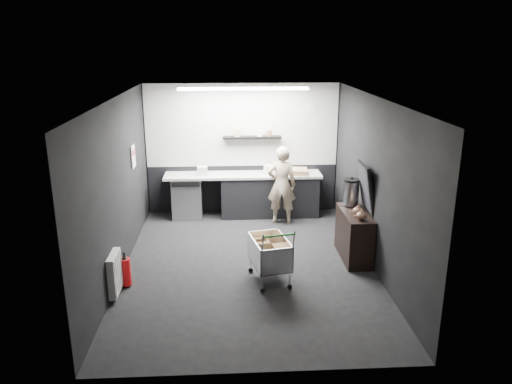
{
  "coord_description": "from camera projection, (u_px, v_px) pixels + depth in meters",
  "views": [
    {
      "loc": [
        -0.31,
        -7.44,
        3.54
      ],
      "look_at": [
        0.15,
        0.4,
        1.13
      ],
      "focal_mm": 35.0,
      "sensor_mm": 36.0,
      "label": 1
    }
  ],
  "objects": [
    {
      "name": "fire_extinguisher",
      "position": [
        125.0,
        271.0,
        7.39
      ],
      "size": [
        0.16,
        0.16,
        0.52
      ],
      "color": "red",
      "rests_on": "floor"
    },
    {
      "name": "pink_tub",
      "position": [
        268.0,
        169.0,
        10.2
      ],
      "size": [
        0.17,
        0.17,
        0.17
      ],
      "primitive_type": "cylinder",
      "color": "silver",
      "rests_on": "prep_counter"
    },
    {
      "name": "poster_red_band",
      "position": [
        133.0,
        153.0,
        8.81
      ],
      "size": [
        0.02,
        0.22,
        0.1
      ],
      "primitive_type": "cube",
      "color": "red",
      "rests_on": "poster"
    },
    {
      "name": "poster",
      "position": [
        133.0,
        157.0,
        8.83
      ],
      "size": [
        0.02,
        0.3,
        0.4
      ],
      "primitive_type": "cube",
      "color": "silver",
      "rests_on": "wall_left"
    },
    {
      "name": "sideboard",
      "position": [
        355.0,
        228.0,
        8.31
      ],
      "size": [
        0.46,
        1.08,
        1.62
      ],
      "color": "black",
      "rests_on": "floor"
    },
    {
      "name": "wall_front",
      "position": [
        259.0,
        261.0,
        5.13
      ],
      "size": [
        5.5,
        0.0,
        5.5
      ],
      "primitive_type": "plane",
      "rotation": [
        -1.57,
        0.0,
        0.0
      ],
      "color": "black",
      "rests_on": "floor"
    },
    {
      "name": "wall_left",
      "position": [
        118.0,
        188.0,
        7.65
      ],
      "size": [
        0.0,
        5.5,
        5.5
      ],
      "primitive_type": "plane",
      "rotation": [
        1.57,
        0.0,
        1.57
      ],
      "color": "black",
      "rests_on": "floor"
    },
    {
      "name": "ceiling_strip",
      "position": [
        243.0,
        89.0,
        9.14
      ],
      "size": [
        2.4,
        0.2,
        0.04
      ],
      "primitive_type": "cube",
      "color": "white",
      "rests_on": "ceiling"
    },
    {
      "name": "prep_counter",
      "position": [
        250.0,
        194.0,
        10.34
      ],
      "size": [
        3.2,
        0.61,
        0.9
      ],
      "color": "black",
      "rests_on": "floor"
    },
    {
      "name": "floating_shelf",
      "position": [
        252.0,
        137.0,
        10.19
      ],
      "size": [
        1.2,
        0.22,
        0.04
      ],
      "primitive_type": "cube",
      "color": "black",
      "rests_on": "wall_back"
    },
    {
      "name": "person",
      "position": [
        282.0,
        185.0,
        9.85
      ],
      "size": [
        0.61,
        0.43,
        1.56
      ],
      "primitive_type": "imported",
      "rotation": [
        0.0,
        0.0,
        3.04
      ],
      "color": "beige",
      "rests_on": "floor"
    },
    {
      "name": "wall_right",
      "position": [
        374.0,
        184.0,
        7.87
      ],
      "size": [
        0.0,
        5.5,
        5.5
      ],
      "primitive_type": "plane",
      "rotation": [
        1.57,
        0.0,
        -1.57
      ],
      "color": "black",
      "rests_on": "floor"
    },
    {
      "name": "wall_back",
      "position": [
        242.0,
        149.0,
        10.38
      ],
      "size": [
        5.5,
        0.0,
        5.5
      ],
      "primitive_type": "plane",
      "rotation": [
        1.57,
        0.0,
        0.0
      ],
      "color": "black",
      "rests_on": "floor"
    },
    {
      "name": "ceiling",
      "position": [
        247.0,
        99.0,
        7.36
      ],
      "size": [
        5.5,
        5.5,
        0.0
      ],
      "primitive_type": "plane",
      "rotation": [
        3.14,
        0.0,
        0.0
      ],
      "color": "silver",
      "rests_on": "wall_back"
    },
    {
      "name": "floor",
      "position": [
        248.0,
        265.0,
        8.15
      ],
      "size": [
        5.5,
        5.5,
        0.0
      ],
      "primitive_type": "plane",
      "color": "black",
      "rests_on": "ground"
    },
    {
      "name": "radiator",
      "position": [
        115.0,
        274.0,
        7.08
      ],
      "size": [
        0.1,
        0.5,
        0.6
      ],
      "primitive_type": "cube",
      "color": "silver",
      "rests_on": "wall_left"
    },
    {
      "name": "shopping_cart",
      "position": [
        269.0,
        254.0,
        7.51
      ],
      "size": [
        0.66,
        0.94,
        0.92
      ],
      "color": "silver",
      "rests_on": "floor"
    },
    {
      "name": "cardboard_box",
      "position": [
        294.0,
        171.0,
        10.2
      ],
      "size": [
        0.56,
        0.45,
        0.1
      ],
      "primitive_type": "cube",
      "rotation": [
        0.0,
        0.0,
        -0.12
      ],
      "color": "#A77B59",
      "rests_on": "prep_counter"
    },
    {
      "name": "wall_clock",
      "position": [
        310.0,
        110.0,
        10.2
      ],
      "size": [
        0.2,
        0.03,
        0.2
      ],
      "primitive_type": "cylinder",
      "rotation": [
        1.57,
        0.0,
        0.0
      ],
      "color": "silver",
      "rests_on": "wall_back"
    },
    {
      "name": "dado_panel",
      "position": [
        243.0,
        188.0,
        10.61
      ],
      "size": [
        3.95,
        0.02,
        1.0
      ],
      "primitive_type": "cube",
      "color": "black",
      "rests_on": "wall_back"
    },
    {
      "name": "kitchen_wall_panel",
      "position": [
        242.0,
        125.0,
        10.22
      ],
      "size": [
        3.95,
        0.02,
        1.7
      ],
      "primitive_type": "cube",
      "color": "#B7B6B2",
      "rests_on": "wall_back"
    },
    {
      "name": "white_container",
      "position": [
        202.0,
        171.0,
        10.08
      ],
      "size": [
        0.21,
        0.17,
        0.18
      ],
      "primitive_type": "cube",
      "rotation": [
        0.0,
        0.0,
        0.04
      ],
      "color": "silver",
      "rests_on": "prep_counter"
    }
  ]
}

